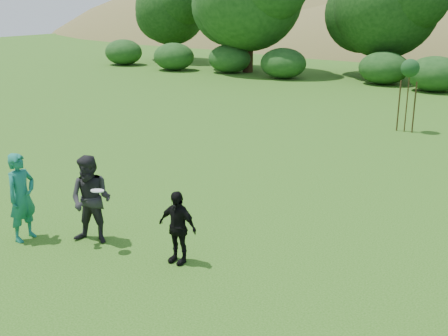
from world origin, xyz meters
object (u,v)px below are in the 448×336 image
(sapling, at_px, (410,70))
(player_grey, at_px, (91,200))
(player_teal, at_px, (22,197))
(player_black, at_px, (177,227))

(sapling, bearing_deg, player_grey, -101.56)
(player_teal, xyz_separation_m, player_black, (3.51, 0.87, -0.22))
(player_teal, xyz_separation_m, sapling, (4.28, 14.88, 1.44))
(player_teal, height_order, sapling, sapling)
(sapling, bearing_deg, player_black, -93.17)
(player_teal, relative_size, player_grey, 1.01)
(player_teal, relative_size, player_black, 1.30)
(player_teal, distance_m, player_grey, 1.54)
(player_grey, bearing_deg, player_black, -12.59)
(player_grey, distance_m, player_black, 2.15)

